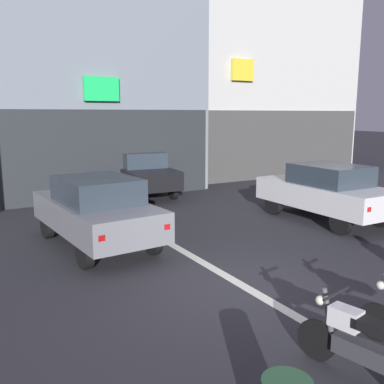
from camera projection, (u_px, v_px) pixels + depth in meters
ground_plane at (243, 286)px, 7.69m from camera, size 120.00×120.00×0.00m
lane_centre_line at (124, 217)px, 12.82m from camera, size 0.20×18.00×0.01m
building_mid_block at (58, 60)px, 18.66m from camera, size 9.34×10.16×10.78m
building_far_right at (236, 74)px, 23.31m from camera, size 10.20×8.08×10.36m
car_grey_crossing_near at (96, 209)px, 9.86m from camera, size 2.10×4.23×1.64m
car_white_parked_kerbside at (326, 191)px, 12.25m from camera, size 1.78×4.11×1.64m
car_black_down_street at (141, 172)px, 16.21m from camera, size 2.10×4.23×1.64m
motorcycle_white_row_leftmost at (360, 343)px, 4.92m from camera, size 0.55×1.65×0.98m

